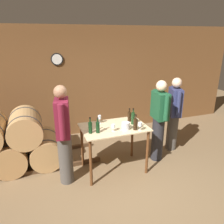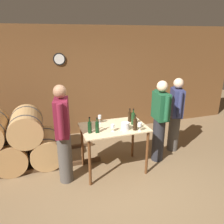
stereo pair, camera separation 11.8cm
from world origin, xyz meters
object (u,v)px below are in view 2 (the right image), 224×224
Objects in this scene: wine_bottle_right at (130,116)px; person_host at (175,114)px; wine_bottle_center at (135,124)px; wine_glass_near_left at (100,117)px; wine_glass_near_center at (113,126)px; person_visitor_with_scarf at (63,133)px; person_visitor_bearded at (160,120)px; wine_bottle_far_right at (133,118)px; ice_bucket at (125,126)px; wine_glass_near_right at (140,125)px; wine_bottle_far_left at (90,127)px; wine_bottle_left at (97,127)px.

person_host is (1.15, 0.18, -0.13)m from wine_bottle_right.
wine_bottle_center is 1.71× the size of wine_glass_near_left.
person_visitor_with_scarf reaches higher than wine_glass_near_center.
person_visitor_bearded is at bearing 3.47° from person_visitor_with_scarf.
wine_bottle_far_right is 0.61m from person_visitor_bearded.
wine_bottle_far_right is 1.30m from person_visitor_with_scarf.
person_visitor_bearded reaches higher than wine_bottle_center.
ice_bucket is (0.35, -0.42, -0.05)m from wine_glass_near_left.
wine_glass_near_right is at bearing -148.79° from person_visitor_bearded.
person_visitor_bearded is at bearing 6.86° from wine_bottle_far_left.
wine_bottle_far_right is (0.07, 0.25, 0.01)m from wine_bottle_center.
wine_glass_near_left is at bearing 22.82° from person_visitor_with_scarf.
wine_glass_near_right is (0.56, -0.56, -0.01)m from wine_glass_near_left.
wine_bottle_center is 0.40m from wine_bottle_right.
wine_bottle_far_right is (0.01, -0.14, 0.02)m from wine_bottle_right.
person_visitor_bearded is at bearing -153.05° from person_host.
wine_bottle_center is at bearing -154.49° from person_host.
person_host is (1.99, 0.45, -0.14)m from wine_bottle_far_left.
wine_bottle_far_right reaches higher than wine_bottle_left.
wine_bottle_right is 1.80× the size of ice_bucket.
wine_bottle_far_left reaches higher than ice_bucket.
wine_bottle_center is 1.24m from person_visitor_with_scarf.
person_host reaches higher than wine_bottle_left.
wine_bottle_left is 0.78m from wine_bottle_right.
wine_bottle_far_left is 0.16× the size of person_visitor_with_scarf.
person_visitor_bearded reaches higher than ice_bucket.
wine_glass_near_center is at bearing -162.20° from person_host.
wine_bottle_center is 1.35m from person_host.
wine_bottle_far_left is 0.94× the size of wine_bottle_far_right.
wine_bottle_center is at bearing -43.65° from wine_glass_near_left.
person_visitor_with_scarf is (-1.28, -0.21, -0.07)m from wine_bottle_right.
wine_glass_near_right is 0.73m from person_visitor_bearded.
wine_bottle_right is 0.15× the size of person_visitor_with_scarf.
wine_glass_near_center is 0.87× the size of wine_glass_near_right.
wine_glass_near_left is at bearing 171.04° from person_visitor_bearded.
wine_glass_near_right is 0.26m from ice_bucket.
person_visitor_bearded reaches higher than wine_bottle_far_right.
person_visitor_with_scarf reaches higher than wine_bottle_center.
person_visitor_with_scarf is (-0.44, 0.06, -0.08)m from wine_bottle_far_left.
wine_bottle_far_left is at bearing -127.05° from wine_glass_near_left.
wine_glass_near_left is 0.09× the size of person_visitor_with_scarf.
wine_bottle_left is 0.91× the size of wine_bottle_far_right.
person_host reaches higher than wine_bottle_right.
wine_glass_near_right is at bearing -92.58° from wine_bottle_far_right.
wine_bottle_right is 1.73× the size of wine_glass_near_right.
wine_glass_near_right is (0.06, -0.07, 0.01)m from wine_bottle_center.
wine_bottle_far_right is at bearing 11.71° from wine_bottle_left.
wine_bottle_left is at bearing -171.41° from person_visitor_bearded.
person_visitor_bearded is at bearing -8.96° from wine_glass_near_left.
person_host is 0.98× the size of person_visitor_bearded.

